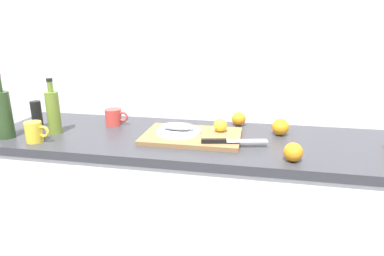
# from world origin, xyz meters

# --- Properties ---
(back_wall) EXTENTS (3.20, 0.05, 2.50)m
(back_wall) POSITION_xyz_m (0.00, 0.33, 1.25)
(back_wall) COLOR white
(back_wall) RESTS_ON ground_plane
(kitchen_counter) EXTENTS (2.00, 0.60, 0.90)m
(kitchen_counter) POSITION_xyz_m (0.00, 0.00, 0.45)
(kitchen_counter) COLOR white
(kitchen_counter) RESTS_ON ground_plane
(cutting_board) EXTENTS (0.46, 0.31, 0.02)m
(cutting_board) POSITION_xyz_m (0.01, -0.01, 0.91)
(cutting_board) COLOR olive
(cutting_board) RESTS_ON kitchen_counter
(white_plate) EXTENTS (0.21, 0.21, 0.01)m
(white_plate) POSITION_xyz_m (-0.06, -0.01, 0.93)
(white_plate) COLOR white
(white_plate) RESTS_ON cutting_board
(fish_fillet) EXTENTS (0.16, 0.07, 0.04)m
(fish_fillet) POSITION_xyz_m (-0.06, -0.01, 0.95)
(fish_fillet) COLOR gray
(fish_fillet) RESTS_ON white_plate
(chef_knife) EXTENTS (0.29, 0.09, 0.02)m
(chef_knife) POSITION_xyz_m (0.18, -0.11, 0.93)
(chef_knife) COLOR silver
(chef_knife) RESTS_ON cutting_board
(lemon_0) EXTENTS (0.06, 0.06, 0.06)m
(lemon_0) POSITION_xyz_m (0.13, 0.05, 0.95)
(lemon_0) COLOR yellow
(lemon_0) RESTS_ON cutting_board
(olive_oil_bottle) EXTENTS (0.06, 0.06, 0.27)m
(olive_oil_bottle) POSITION_xyz_m (-0.68, -0.07, 1.01)
(olive_oil_bottle) COLOR olive
(olive_oil_bottle) RESTS_ON kitchen_counter
(wine_bottle) EXTENTS (0.07, 0.07, 0.31)m
(wine_bottle) POSITION_xyz_m (-0.86, -0.18, 1.02)
(wine_bottle) COLOR #2D4723
(wine_bottle) RESTS_ON kitchen_counter
(coffee_mug_0) EXTENTS (0.13, 0.09, 0.09)m
(coffee_mug_0) POSITION_xyz_m (-0.45, 0.12, 0.94)
(coffee_mug_0) COLOR #CC3F38
(coffee_mug_0) RESTS_ON kitchen_counter
(coffee_mug_1) EXTENTS (0.12, 0.08, 0.09)m
(coffee_mug_1) POSITION_xyz_m (-0.69, -0.21, 0.95)
(coffee_mug_1) COLOR yellow
(coffee_mug_1) RESTS_ON kitchen_counter
(orange_0) EXTENTS (0.08, 0.08, 0.08)m
(orange_0) POSITION_xyz_m (0.45, -0.21, 0.94)
(orange_0) COLOR orange
(orange_0) RESTS_ON kitchen_counter
(orange_1) EXTENTS (0.08, 0.08, 0.08)m
(orange_1) POSITION_xyz_m (0.42, 0.11, 0.94)
(orange_1) COLOR orange
(orange_1) RESTS_ON kitchen_counter
(orange_3) EXTENTS (0.07, 0.07, 0.07)m
(orange_3) POSITION_xyz_m (0.21, 0.24, 0.94)
(orange_3) COLOR orange
(orange_3) RESTS_ON kitchen_counter
(pepper_mill) EXTENTS (0.05, 0.05, 0.14)m
(pepper_mill) POSITION_xyz_m (-0.81, -0.01, 0.97)
(pepper_mill) COLOR black
(pepper_mill) RESTS_ON kitchen_counter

